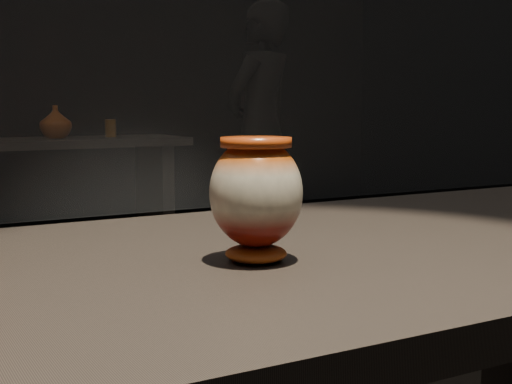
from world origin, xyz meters
The scene contains 5 objects.
main_vase centered at (-0.08, -0.05, 0.99)m, with size 0.14×0.14×0.17m.
back_shelf centered at (0.32, 3.54, 0.64)m, with size 2.00×0.60×0.90m.
back_vase_mid centered at (0.53, 3.54, 1.00)m, with size 0.19×0.19×0.20m, color maroon.
back_vase_right centered at (0.88, 3.55, 0.96)m, with size 0.07×0.07×0.11m, color brown.
visitor centered at (2.09, 3.73, 0.93)m, with size 0.68×0.45×1.86m, color black.
Camera 1 is at (-0.55, -0.89, 1.12)m, focal length 50.00 mm.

